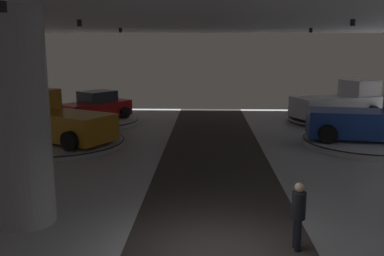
# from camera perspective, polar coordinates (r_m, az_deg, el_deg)

# --- Properties ---
(column_left) EXTENTS (1.44, 1.44, 5.50)m
(column_left) POSITION_cam_1_polar(r_m,az_deg,el_deg) (11.19, -22.72, 1.14)
(column_left) COLOR #ADADB2
(column_left) RESTS_ON ground
(display_platform_deep_right) EXTENTS (5.68, 5.68, 0.23)m
(display_platform_deep_right) POSITION_cam_1_polar(r_m,az_deg,el_deg) (26.68, 19.14, 1.06)
(display_platform_deep_right) COLOR #333338
(display_platform_deep_right) RESTS_ON ground
(pickup_truck_deep_right) EXTENTS (5.70, 4.10, 2.30)m
(pickup_truck_deep_right) POSITION_cam_1_polar(r_m,az_deg,el_deg) (26.73, 19.82, 3.28)
(pickup_truck_deep_right) COLOR silver
(pickup_truck_deep_right) RESTS_ON display_platform_deep_right
(display_platform_deep_left) EXTENTS (5.04, 5.04, 0.23)m
(display_platform_deep_left) POSITION_cam_1_polar(r_m,az_deg,el_deg) (25.47, -13.11, 0.95)
(display_platform_deep_left) COLOR silver
(display_platform_deep_left) RESTS_ON ground
(display_car_deep_left) EXTENTS (3.99, 4.43, 1.71)m
(display_car_deep_left) POSITION_cam_1_polar(r_m,az_deg,el_deg) (25.35, -13.14, 2.88)
(display_car_deep_left) COLOR red
(display_car_deep_left) RESTS_ON display_platform_deep_left
(display_platform_far_left) EXTENTS (5.85, 5.85, 0.23)m
(display_platform_far_left) POSITION_cam_1_polar(r_m,az_deg,el_deg) (20.22, -17.67, -1.93)
(display_platform_far_left) COLOR #B7B7BC
(display_platform_far_left) RESTS_ON ground
(pickup_truck_far_left) EXTENTS (5.66, 4.50, 2.30)m
(pickup_truck_far_left) POSITION_cam_1_polar(r_m,az_deg,el_deg) (20.26, -18.45, 1.04)
(pickup_truck_far_left) COLOR #B77519
(pickup_truck_far_left) RESTS_ON display_platform_far_left
(display_platform_far_right) EXTENTS (5.68, 5.68, 0.30)m
(display_platform_far_right) POSITION_cam_1_polar(r_m,az_deg,el_deg) (20.78, 22.91, -1.84)
(display_platform_far_right) COLOR silver
(display_platform_far_right) RESTS_ON ground
(pickup_truck_far_right) EXTENTS (5.56, 3.29, 2.30)m
(pickup_truck_far_right) POSITION_cam_1_polar(r_m,az_deg,el_deg) (20.66, 24.00, 1.02)
(pickup_truck_far_right) COLOR navy
(pickup_truck_far_right) RESTS_ON display_platform_far_right
(visitor_walking_near) EXTENTS (0.32, 0.32, 1.59)m
(visitor_walking_near) POSITION_cam_1_polar(r_m,az_deg,el_deg) (9.68, 14.52, -11.20)
(visitor_walking_near) COLOR black
(visitor_walking_near) RESTS_ON ground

